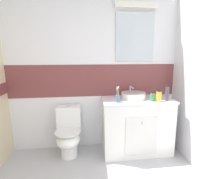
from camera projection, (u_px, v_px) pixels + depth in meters
The scene contains 8 objects.
wall_back_tiled at pixel (95, 70), 2.68m from camera, with size 3.20×0.20×2.50m.
vanity_cabinet at pixel (137, 125), 2.63m from camera, with size 1.05×0.54×0.85m.
sink_basin at pixel (133, 95), 2.57m from camera, with size 0.37×0.41×0.16m.
toilet at pixel (69, 133), 2.53m from camera, with size 0.37×0.50×0.75m.
toothbrush_cup at pixel (118, 98), 2.35m from camera, with size 0.06×0.06×0.23m.
soap_dispenser at pixel (152, 97), 2.41m from camera, with size 0.06×0.06×0.15m.
shampoo_bottle_tall at pixel (167, 93), 2.42m from camera, with size 0.05×0.05×0.23m.
mouthwash_bottle at pixel (159, 96), 2.38m from camera, with size 0.07×0.07×0.16m.
Camera 1 is at (-0.06, -0.25, 1.50)m, focal length 27.23 mm.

